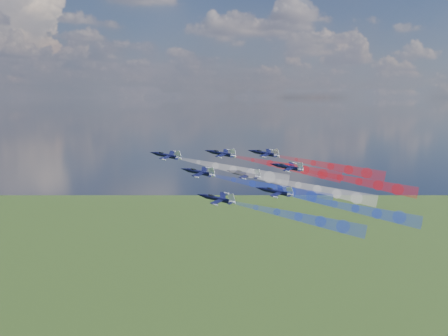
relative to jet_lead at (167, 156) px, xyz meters
name	(u,v)px	position (x,y,z in m)	size (l,w,h in m)	color
jet_lead	(167,156)	(0.00, 0.00, 0.00)	(8.56, 10.70, 2.85)	black
trail_lead	(233,169)	(16.71, -12.25, -3.27)	(3.57, 32.50, 3.57)	white
jet_inner_left	(199,172)	(6.09, -14.04, -3.49)	(8.56, 10.70, 2.85)	black
trail_inner_left	(272,188)	(22.80, -26.29, -6.75)	(3.57, 32.50, 3.57)	#1832CF
jet_inner_right	(222,154)	(17.61, 1.37, -0.08)	(8.56, 10.70, 2.85)	black
trail_inner_right	(287,167)	(34.32, -10.88, -3.35)	(3.57, 32.50, 3.57)	red
jet_outer_left	(218,199)	(6.60, -29.46, -8.32)	(8.56, 10.70, 2.85)	black
trail_outer_left	(298,217)	(23.31, -41.71, -11.58)	(3.57, 32.50, 3.57)	#1832CF
jet_center_third	(245,174)	(19.68, -14.14, -4.57)	(8.56, 10.70, 2.85)	black
trail_center_third	(317,189)	(36.39, -26.39, -7.84)	(3.57, 32.50, 3.57)	white
jet_outer_right	(265,153)	(31.40, -0.37, -0.29)	(8.56, 10.70, 2.85)	black
trail_outer_right	(331,166)	(48.11, -12.62, -3.55)	(3.57, 32.50, 3.57)	red
jet_rear_left	(276,192)	(23.39, -27.86, -7.65)	(8.56, 10.70, 2.85)	black
trail_rear_left	(355,209)	(40.10, -40.11, -10.92)	(3.57, 32.50, 3.57)	#1832CF
jet_rear_right	(288,167)	(34.05, -12.13, -3.37)	(8.56, 10.70, 2.85)	black
trail_rear_right	(359,181)	(50.76, -24.38, -6.64)	(3.57, 32.50, 3.57)	red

